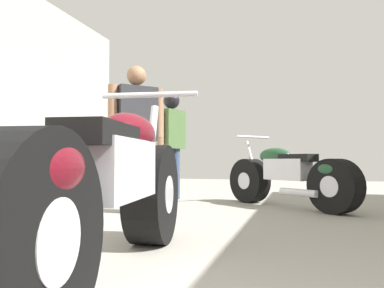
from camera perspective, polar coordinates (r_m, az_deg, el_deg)
The scene contains 5 objects.
ground_plane at distance 3.53m, azimuth 6.18°, elevation -12.05°, with size 16.15×16.15×0.00m, color #9E998E.
motorcycle_maroon_cruiser at distance 1.95m, azimuth -12.16°, elevation -6.79°, with size 0.70×2.29×1.07m.
motorcycle_black_naked at distance 4.91m, azimuth 14.36°, elevation -4.77°, with size 1.66×1.45×0.93m.
mechanic_in_blue at distance 4.42m, azimuth -8.34°, elevation 2.24°, with size 0.54×0.56×1.68m.
mechanic_with_helmet at distance 5.79m, azimuth -3.09°, elevation 1.33°, with size 0.35×0.63×1.62m.
Camera 1 is at (0.59, -0.06, 0.59)m, focal length 35.72 mm.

